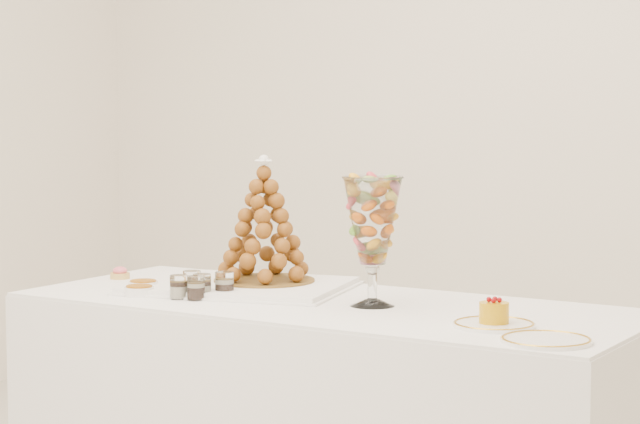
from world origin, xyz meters
The scene contains 15 objects.
buffet_table centered at (0.10, 0.26, 0.35)m, with size 1.85×0.77×0.70m.
lace_tray centered at (-0.25, 0.32, 0.71)m, with size 0.63×0.47×0.02m, color white.
macaron_vase centered at (0.25, 0.27, 0.94)m, with size 0.17×0.17×0.36m.
cake_plate centered at (0.68, 0.16, 0.70)m, with size 0.21×0.21×0.01m, color white.
spare_plate centered at (0.87, 0.03, 0.70)m, with size 0.22×0.22×0.01m, color white.
pink_tart centered at (-0.72, 0.29, 0.72)m, with size 0.06×0.06×0.04m.
verrine_a centered at (-0.31, 0.15, 0.73)m, with size 0.05×0.05×0.07m, color white.
verrine_b centered at (-0.24, 0.12, 0.73)m, with size 0.05×0.05×0.07m, color white.
verrine_c centered at (-0.20, 0.17, 0.74)m, with size 0.06×0.06×0.08m, color white.
verrine_d centered at (-0.29, 0.07, 0.73)m, with size 0.05×0.05×0.07m, color white.
verrine_e centered at (-0.24, 0.08, 0.73)m, with size 0.05×0.05×0.07m, color white.
ramekin_back centered at (-0.49, 0.14, 0.71)m, with size 0.09×0.09×0.03m, color white.
ramekin_front centered at (-0.43, 0.05, 0.71)m, with size 0.09×0.09×0.03m, color white.
croquembouche centered at (-0.21, 0.38, 0.91)m, with size 0.32×0.32×0.39m.
mousse_cake centered at (0.68, 0.16, 0.74)m, with size 0.08×0.08×0.07m.
Camera 1 is at (2.01, -2.74, 1.28)m, focal length 70.00 mm.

